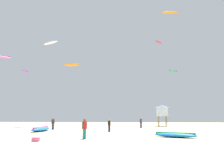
{
  "coord_description": "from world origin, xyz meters",
  "views": [
    {
      "loc": [
        2.69,
        -15.07,
        2.01
      ],
      "look_at": [
        0.0,
        16.95,
        7.74
      ],
      "focal_mm": 38.02,
      "sensor_mm": 36.0,
      "label": 1
    }
  ],
  "objects_px": {
    "cooler_box": "(36,139)",
    "kite_aloft_1": "(72,65)",
    "kite_aloft_2": "(26,71)",
    "kite_aloft_7": "(173,71)",
    "person_right": "(141,122)",
    "kite_aloft_3": "(170,13)",
    "person_midground": "(109,124)",
    "person_foreground": "(84,127)",
    "kite_grounded_mid": "(41,129)",
    "kite_aloft_4": "(159,42)",
    "person_left": "(53,123)",
    "lifeguard_tower": "(162,110)",
    "kite_grounded_near": "(175,135)",
    "kite_aloft_5": "(50,43)"
  },
  "relations": [
    {
      "from": "cooler_box",
      "to": "kite_aloft_1",
      "type": "bearing_deg",
      "value": 100.29
    },
    {
      "from": "person_left",
      "to": "kite_aloft_7",
      "type": "bearing_deg",
      "value": -54.16
    },
    {
      "from": "kite_grounded_near",
      "to": "kite_aloft_5",
      "type": "xyz_separation_m",
      "value": [
        -20.51,
        22.3,
        16.52
      ]
    },
    {
      "from": "kite_aloft_7",
      "to": "kite_aloft_1",
      "type": "bearing_deg",
      "value": 155.99
    },
    {
      "from": "person_midground",
      "to": "person_left",
      "type": "xyz_separation_m",
      "value": [
        -8.71,
        3.96,
        0.07
      ]
    },
    {
      "from": "person_right",
      "to": "kite_aloft_7",
      "type": "bearing_deg",
      "value": 151.4
    },
    {
      "from": "cooler_box",
      "to": "kite_aloft_2",
      "type": "height_order",
      "value": "kite_aloft_2"
    },
    {
      "from": "cooler_box",
      "to": "kite_aloft_2",
      "type": "distance_m",
      "value": 30.56
    },
    {
      "from": "kite_grounded_near",
      "to": "cooler_box",
      "type": "relative_size",
      "value": 7.47
    },
    {
      "from": "person_foreground",
      "to": "kite_aloft_1",
      "type": "xyz_separation_m",
      "value": [
        -9.52,
        31.24,
        12.5
      ]
    },
    {
      "from": "kite_aloft_2",
      "to": "kite_aloft_5",
      "type": "relative_size",
      "value": 0.58
    },
    {
      "from": "person_left",
      "to": "lifeguard_tower",
      "type": "height_order",
      "value": "lifeguard_tower"
    },
    {
      "from": "lifeguard_tower",
      "to": "kite_grounded_near",
      "type": "bearing_deg",
      "value": -94.45
    },
    {
      "from": "cooler_box",
      "to": "kite_aloft_4",
      "type": "bearing_deg",
      "value": 64.56
    },
    {
      "from": "cooler_box",
      "to": "kite_aloft_5",
      "type": "bearing_deg",
      "value": 108.38
    },
    {
      "from": "person_right",
      "to": "kite_aloft_3",
      "type": "distance_m",
      "value": 29.33
    },
    {
      "from": "person_left",
      "to": "cooler_box",
      "type": "xyz_separation_m",
      "value": [
        4.0,
        -15.95,
        -0.85
      ]
    },
    {
      "from": "person_foreground",
      "to": "cooler_box",
      "type": "relative_size",
      "value": 3.17
    },
    {
      "from": "cooler_box",
      "to": "kite_aloft_3",
      "type": "xyz_separation_m",
      "value": [
        16.99,
        34.96,
        25.98
      ]
    },
    {
      "from": "kite_grounded_mid",
      "to": "kite_aloft_7",
      "type": "distance_m",
      "value": 24.78
    },
    {
      "from": "person_left",
      "to": "kite_grounded_near",
      "type": "height_order",
      "value": "person_left"
    },
    {
      "from": "kite_aloft_5",
      "to": "kite_aloft_7",
      "type": "relative_size",
      "value": 1.97
    },
    {
      "from": "person_foreground",
      "to": "kite_aloft_4",
      "type": "xyz_separation_m",
      "value": [
        9.71,
        25.46,
        15.6
      ]
    },
    {
      "from": "kite_aloft_4",
      "to": "kite_aloft_7",
      "type": "height_order",
      "value": "kite_aloft_4"
    },
    {
      "from": "kite_aloft_5",
      "to": "person_foreground",
      "type": "bearing_deg",
      "value": -63.31
    },
    {
      "from": "cooler_box",
      "to": "person_foreground",
      "type": "bearing_deg",
      "value": 32.62
    },
    {
      "from": "person_midground",
      "to": "person_right",
      "type": "distance_m",
      "value": 11.04
    },
    {
      "from": "lifeguard_tower",
      "to": "cooler_box",
      "type": "distance_m",
      "value": 32.69
    },
    {
      "from": "person_foreground",
      "to": "kite_aloft_1",
      "type": "bearing_deg",
      "value": -39.27
    },
    {
      "from": "kite_aloft_1",
      "to": "kite_aloft_2",
      "type": "distance_m",
      "value": 11.06
    },
    {
      "from": "kite_aloft_2",
      "to": "person_left",
      "type": "bearing_deg",
      "value": -46.06
    },
    {
      "from": "kite_aloft_5",
      "to": "kite_grounded_near",
      "type": "bearing_deg",
      "value": -47.4
    },
    {
      "from": "kite_aloft_3",
      "to": "kite_aloft_7",
      "type": "bearing_deg",
      "value": -99.62
    },
    {
      "from": "kite_aloft_7",
      "to": "kite_grounded_near",
      "type": "bearing_deg",
      "value": -100.19
    },
    {
      "from": "kite_grounded_mid",
      "to": "cooler_box",
      "type": "height_order",
      "value": "kite_grounded_mid"
    },
    {
      "from": "person_foreground",
      "to": "kite_aloft_1",
      "type": "height_order",
      "value": "kite_aloft_1"
    },
    {
      "from": "kite_aloft_7",
      "to": "lifeguard_tower",
      "type": "bearing_deg",
      "value": 105.54
    },
    {
      "from": "person_foreground",
      "to": "lifeguard_tower",
      "type": "height_order",
      "value": "lifeguard_tower"
    },
    {
      "from": "kite_grounded_near",
      "to": "kite_aloft_4",
      "type": "height_order",
      "value": "kite_aloft_4"
    },
    {
      "from": "kite_aloft_3",
      "to": "kite_aloft_2",
      "type": "bearing_deg",
      "value": -162.58
    },
    {
      "from": "kite_aloft_1",
      "to": "kite_aloft_4",
      "type": "bearing_deg",
      "value": -16.72
    },
    {
      "from": "kite_grounded_near",
      "to": "kite_grounded_mid",
      "type": "relative_size",
      "value": 0.81
    },
    {
      "from": "kite_grounded_mid",
      "to": "kite_aloft_3",
      "type": "distance_m",
      "value": 40.56
    },
    {
      "from": "lifeguard_tower",
      "to": "kite_aloft_5",
      "type": "relative_size",
      "value": 0.99
    },
    {
      "from": "kite_aloft_2",
      "to": "person_midground",
      "type": "bearing_deg",
      "value": -37.02
    },
    {
      "from": "person_foreground",
      "to": "cooler_box",
      "type": "height_order",
      "value": "person_foreground"
    },
    {
      "from": "person_foreground",
      "to": "kite_grounded_near",
      "type": "height_order",
      "value": "person_foreground"
    },
    {
      "from": "kite_grounded_mid",
      "to": "kite_aloft_4",
      "type": "height_order",
      "value": "kite_aloft_4"
    },
    {
      "from": "kite_grounded_mid",
      "to": "kite_aloft_3",
      "type": "relative_size",
      "value": 1.35
    },
    {
      "from": "person_left",
      "to": "kite_aloft_4",
      "type": "bearing_deg",
      "value": -42.65
    }
  ]
}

